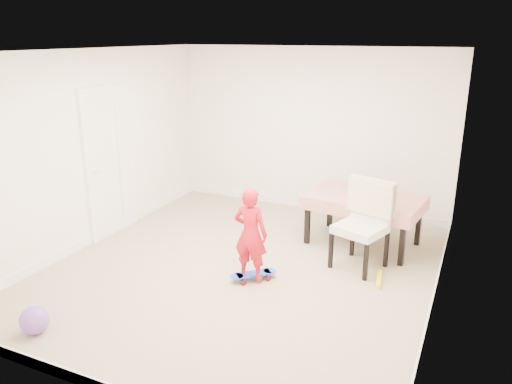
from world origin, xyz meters
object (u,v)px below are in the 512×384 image
at_px(dining_table, 363,220).
at_px(dining_chair, 360,226).
at_px(balloon, 34,320).
at_px(skateboard, 254,276).
at_px(child, 251,237).

relative_size(dining_table, dining_chair, 1.37).
bearing_deg(dining_chair, balloon, -114.57).
xyz_separation_m(dining_chair, skateboard, (-1.04, -0.85, -0.50)).
relative_size(dining_table, balloon, 5.33).
bearing_deg(dining_chair, child, -122.29).
bearing_deg(dining_chair, skateboard, -122.93).
distance_m(dining_table, child, 1.88).
distance_m(skateboard, balloon, 2.38).
distance_m(child, balloon, 2.38).
height_order(dining_table, dining_chair, dining_chair).
height_order(dining_table, skateboard, dining_table).
relative_size(dining_chair, balloon, 3.90).
relative_size(skateboard, child, 0.51).
xyz_separation_m(skateboard, balloon, (-1.46, -1.88, 0.10)).
xyz_separation_m(dining_table, skateboard, (-0.91, -1.58, -0.31)).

